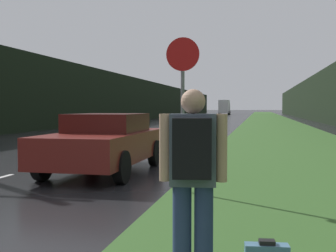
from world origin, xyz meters
name	(u,v)px	position (x,y,z in m)	size (l,w,h in m)	color
grass_verge	(273,124)	(7.10, 40.00, 0.01)	(6.00, 240.00, 0.02)	#386028
lane_stripe_c	(98,151)	(0.00, 12.56, 0.00)	(0.12, 3.00, 0.01)	silver
lane_stripe_d	(147,138)	(0.00, 19.56, 0.00)	(0.12, 3.00, 0.01)	silver
lane_stripe_e	(174,131)	(0.00, 26.56, 0.00)	(0.12, 3.00, 0.01)	silver
lane_stripe_f	(190,126)	(0.00, 33.56, 0.00)	(0.12, 3.00, 0.01)	silver
treeline_far_side	(133,100)	(-10.10, 50.00, 2.65)	(2.00, 140.00, 5.30)	black
treeline_near_side	(323,98)	(13.10, 50.00, 2.77)	(2.00, 140.00, 5.54)	black
stop_sign	(183,100)	(4.37, 5.83, 1.74)	(0.63, 0.07, 2.91)	slate
hitchhiker_with_backpack	(193,173)	(5.20, 1.76, 1.01)	(0.61, 0.45, 1.77)	navy
car_passing_near	(105,142)	(2.05, 7.87, 0.75)	(2.04, 4.52, 1.45)	maroon
delivery_truck	(224,107)	(-2.05, 95.69, 1.75)	(2.41, 6.80, 3.34)	gray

